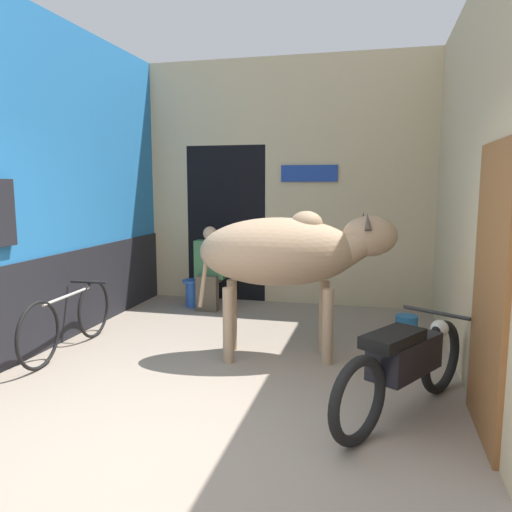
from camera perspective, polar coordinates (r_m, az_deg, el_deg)
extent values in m
plane|color=gray|center=(3.68, -10.51, -21.33)|extent=(30.00, 30.00, 0.00)
cube|color=#236BAD|center=(6.29, -21.38, 7.85)|extent=(0.18, 4.51, 3.66)
cube|color=black|center=(6.37, -20.02, -4.03)|extent=(0.03, 4.51, 1.02)
cube|color=#C6B289|center=(7.73, 3.62, 17.27)|extent=(4.31, 0.18, 1.26)
cube|color=#C6B289|center=(8.19, -9.47, 3.82)|extent=(0.59, 0.18, 2.40)
cube|color=#C6B289|center=(7.55, 10.41, 3.44)|extent=(2.47, 0.18, 2.40)
cube|color=black|center=(8.22, -2.54, 3.94)|extent=(1.26, 0.90, 2.40)
cube|color=navy|center=(7.47, 6.09, 9.37)|extent=(0.83, 0.03, 0.24)
cube|color=#C6B289|center=(5.24, 23.77, 7.77)|extent=(0.18, 4.51, 3.66)
cube|color=brown|center=(3.87, 25.23, -3.83)|extent=(0.05, 1.00, 2.10)
ellipsoid|color=tan|center=(5.13, 2.55, 0.49)|extent=(1.73, 1.04, 0.71)
ellipsoid|color=tan|center=(5.11, 5.76, 3.69)|extent=(0.38, 0.36, 0.26)
cylinder|color=tan|center=(5.18, 10.83, 1.04)|extent=(0.52, 0.42, 0.47)
ellipsoid|color=tan|center=(5.20, 12.87, 2.24)|extent=(0.62, 0.45, 0.42)
cylinder|color=tan|center=(5.23, -5.93, -2.11)|extent=(0.15, 0.07, 0.70)
cylinder|color=tan|center=(5.50, 7.79, -6.81)|extent=(0.11, 0.11, 0.78)
cylinder|color=tan|center=(5.11, 8.19, -7.99)|extent=(0.11, 0.11, 0.78)
cylinder|color=tan|center=(5.50, -2.76, -6.74)|extent=(0.11, 0.11, 0.78)
cylinder|color=tan|center=(5.11, -3.20, -7.92)|extent=(0.11, 0.11, 0.78)
cone|color=#473D33|center=(5.32, 12.12, 4.08)|extent=(0.10, 0.15, 0.19)
cone|color=#473D33|center=(5.03, 12.65, 3.85)|extent=(0.10, 0.15, 0.19)
torus|color=black|center=(3.66, 11.59, -15.89)|extent=(0.41, 0.59, 0.64)
torus|color=black|center=(4.69, 20.34, -10.78)|extent=(0.41, 0.59, 0.64)
cube|color=black|center=(4.10, 16.65, -10.85)|extent=(0.60, 0.73, 0.28)
cube|color=black|center=(3.89, 15.40, -9.06)|extent=(0.51, 0.61, 0.09)
cylinder|color=black|center=(4.45, 19.85, -6.11)|extent=(0.51, 0.33, 0.03)
sphere|color=silver|center=(4.57, 20.24, -7.77)|extent=(0.15, 0.15, 0.15)
torus|color=black|center=(5.37, -23.60, -8.30)|extent=(0.07, 0.69, 0.69)
torus|color=black|center=(6.24, -18.04, -5.77)|extent=(0.07, 0.69, 0.69)
cylinder|color=#B7B2A8|center=(5.74, -20.74, -4.28)|extent=(0.07, 0.87, 0.03)
cylinder|color=black|center=(6.09, -18.62, -2.85)|extent=(0.44, 0.05, 0.03)
cube|color=brown|center=(7.21, -5.59, -4.70)|extent=(0.31, 0.14, 0.40)
cube|color=brown|center=(7.24, -5.38, -2.61)|extent=(0.31, 0.32, 0.11)
cube|color=#386B42|center=(7.26, -5.23, -0.38)|extent=(0.44, 0.20, 0.55)
sphere|color=tan|center=(7.22, -5.27, 2.58)|extent=(0.20, 0.20, 0.20)
cylinder|color=#2856B2|center=(7.50, -7.22, -4.36)|extent=(0.21, 0.21, 0.37)
cylinder|color=#2856B2|center=(7.46, -7.25, -2.85)|extent=(0.30, 0.30, 0.04)
cylinder|color=#23669E|center=(6.26, 16.81, -7.69)|extent=(0.26, 0.26, 0.26)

